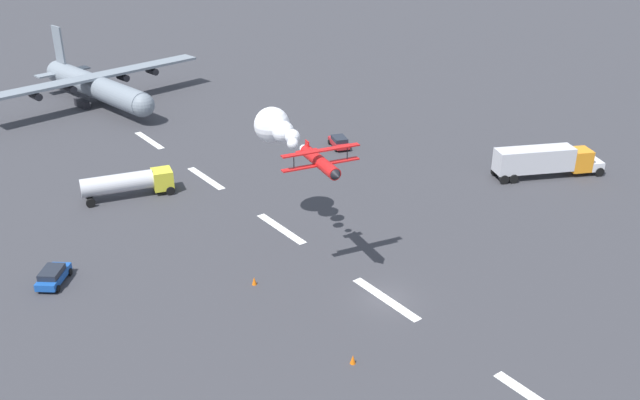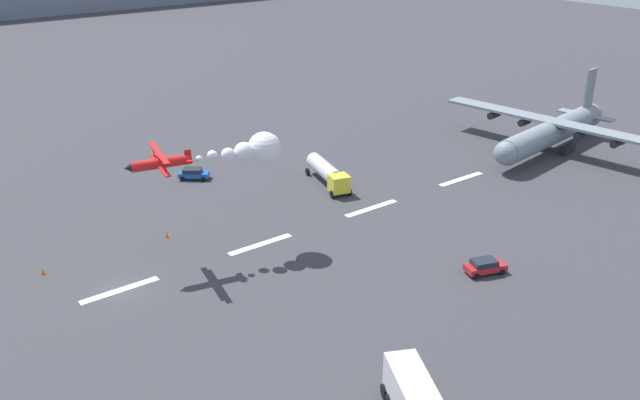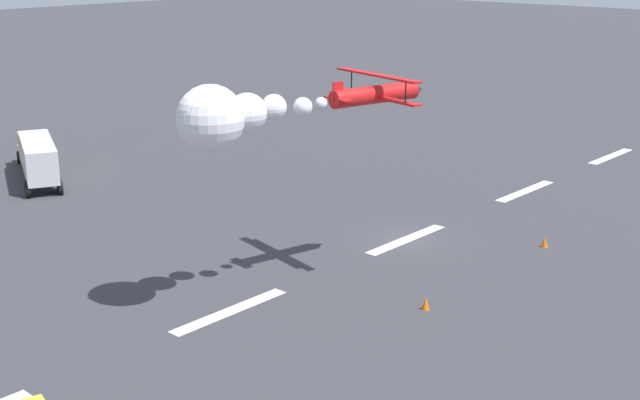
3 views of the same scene
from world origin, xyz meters
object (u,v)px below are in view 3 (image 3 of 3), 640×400
semi_truck_orange (37,155)px  traffic_cone_far (426,303)px  stunt_biplane_red (237,113)px  traffic_cone_near (545,242)px

semi_truck_orange → traffic_cone_far: (0.06, 40.91, -1.74)m
stunt_biplane_red → traffic_cone_far: (-6.92, 7.52, -10.74)m
traffic_cone_near → traffic_cone_far: (13.80, 0.10, 0.00)m
stunt_biplane_red → traffic_cone_far: bearing=132.6°
semi_truck_orange → traffic_cone_near: bearing=108.6°
stunt_biplane_red → traffic_cone_near: 24.49m
stunt_biplane_red → traffic_cone_near: bearing=160.3°
stunt_biplane_red → semi_truck_orange: bearing=-101.8°
traffic_cone_far → semi_truck_orange: bearing=-90.1°
semi_truck_orange → traffic_cone_near: (-13.74, 40.81, -1.74)m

